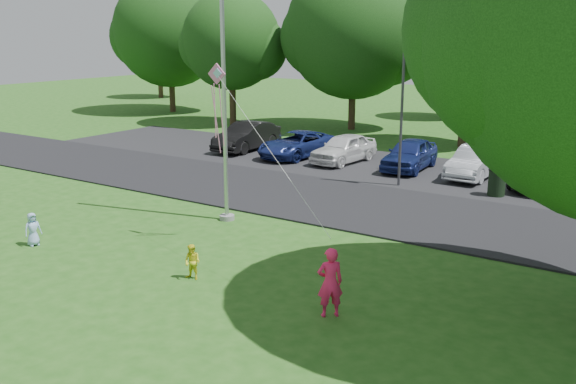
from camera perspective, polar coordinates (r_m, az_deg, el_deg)
The scene contains 12 objects.
ground at distance 15.84m, azimuth -6.93°, elevation -8.79°, with size 120.00×120.00×0.00m, color #225716.
park_road at distance 23.01m, azimuth 7.71°, elevation -1.38°, with size 60.00×6.00×0.06m, color black.
parking_strip at distance 28.85m, azimuth 13.39°, elevation 1.53°, with size 42.00×7.00×0.06m, color black.
flagpole at distance 20.77m, azimuth -5.71°, elevation 8.62°, with size 0.50×0.50×10.00m.
street_lamp at distance 25.74m, azimuth 10.58°, elevation 7.59°, with size 1.54×0.38×5.50m.
trash_can at distance 25.49m, azimuth 18.06°, elevation 0.76°, with size 0.68×0.68×1.08m.
tree_row at distance 36.14m, azimuth 21.33°, elevation 12.54°, with size 64.35×11.94×10.88m.
parked_cars at distance 28.84m, azimuth 12.64°, elevation 3.01°, with size 22.79×5.09×1.45m.
woman at distance 14.20m, azimuth 3.76°, elevation -8.02°, with size 0.58×0.38×1.59m, color #FF2160.
child_yellow at distance 16.49m, azimuth -8.50°, elevation -6.18°, with size 0.45×0.35×0.92m, color yellow.
child_blue at distance 20.23m, azimuth -21.74°, elevation -3.09°, with size 0.49×0.32×0.99m, color #97B7E7.
kite at distance 18.26m, azimuth -6.14°, elevation 8.81°, with size 5.55×2.89×3.47m.
Camera 1 is at (9.57, -11.01, 6.15)m, focal length 40.00 mm.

